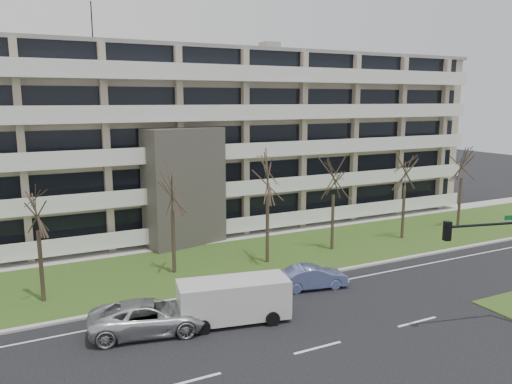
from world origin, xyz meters
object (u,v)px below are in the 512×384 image
blue_sedan (312,277)px  white_van (235,297)px  silver_pickup (149,317)px  traffic_signal (500,256)px

blue_sedan → white_van: bearing=119.7°
silver_pickup → white_van: size_ratio=0.97×
silver_pickup → blue_sedan: size_ratio=1.36×
silver_pickup → white_van: white_van is taller
silver_pickup → traffic_signal: size_ratio=1.00×
blue_sedan → white_van: white_van is taller
blue_sedan → traffic_signal: 10.30m
blue_sedan → traffic_signal: size_ratio=0.74×
blue_sedan → white_van: size_ratio=0.71×
silver_pickup → traffic_signal: (15.33, -7.09, 2.87)m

